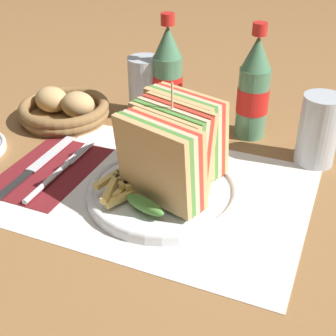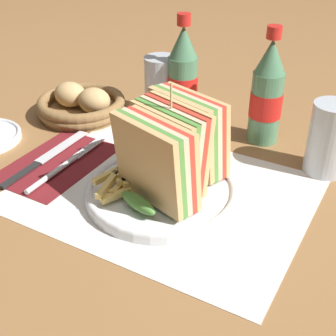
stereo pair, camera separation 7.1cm
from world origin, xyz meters
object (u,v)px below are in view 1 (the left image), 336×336
at_px(plate_main, 163,191).
at_px(coke_bottle_far, 254,90).
at_px(glass_far, 145,91).
at_px(bread_basket, 65,109).
at_px(coke_bottle_near, 168,77).
at_px(fork, 55,175).
at_px(knife, 37,166).
at_px(glass_near, 318,130).
at_px(club_sandwich, 172,148).

xyz_separation_m(plate_main, coke_bottle_far, (0.07, 0.25, 0.08)).
distance_m(glass_far, bread_basket, 0.16).
bearing_deg(glass_far, coke_bottle_near, -3.43).
height_order(plate_main, glass_far, glass_far).
relative_size(fork, coke_bottle_near, 0.94).
xyz_separation_m(coke_bottle_far, glass_far, (-0.22, 0.00, -0.04)).
bearing_deg(knife, bread_basket, 107.65).
bearing_deg(knife, coke_bottle_near, 61.93).
relative_size(glass_near, glass_far, 1.00).
height_order(coke_bottle_near, coke_bottle_far, same).
height_order(glass_near, bread_basket, glass_near).
bearing_deg(knife, plate_main, 1.15).
xyz_separation_m(knife, glass_near, (0.42, 0.20, 0.05)).
bearing_deg(fork, glass_near, 29.28).
relative_size(fork, glass_near, 1.63).
height_order(coke_bottle_far, glass_near, coke_bottle_far).
relative_size(club_sandwich, knife, 0.95).
height_order(club_sandwich, coke_bottle_far, coke_bottle_far).
height_order(fork, coke_bottle_far, coke_bottle_far).
bearing_deg(coke_bottle_near, club_sandwich, -65.80).
distance_m(fork, glass_far, 0.28).
relative_size(coke_bottle_near, coke_bottle_far, 1.00).
bearing_deg(fork, plate_main, 6.90).
relative_size(glass_near, bread_basket, 0.68).
distance_m(glass_near, bread_basket, 0.49).
xyz_separation_m(coke_bottle_near, coke_bottle_far, (0.17, 0.00, 0.00)).
bearing_deg(bread_basket, glass_near, 2.94).
distance_m(coke_bottle_near, glass_near, 0.30).
height_order(plate_main, coke_bottle_far, coke_bottle_far).
bearing_deg(coke_bottle_near, bread_basket, -157.74).
bearing_deg(coke_bottle_far, glass_near, -23.43).
xyz_separation_m(club_sandwich, glass_far, (-0.16, 0.24, -0.03)).
bearing_deg(coke_bottle_far, glass_far, 179.58).
height_order(knife, coke_bottle_far, coke_bottle_far).
relative_size(knife, bread_basket, 1.18).
bearing_deg(plate_main, club_sandwich, 52.80).
bearing_deg(glass_near, plate_main, -135.46).
relative_size(coke_bottle_near, glass_near, 1.74).
bearing_deg(glass_far, knife, -107.47).
distance_m(coke_bottle_far, bread_basket, 0.37).
xyz_separation_m(knife, coke_bottle_near, (0.13, 0.26, 0.08)).
xyz_separation_m(fork, coke_bottle_far, (0.25, 0.27, 0.08)).
relative_size(club_sandwich, glass_far, 1.66).
relative_size(plate_main, bread_basket, 1.31).
height_order(fork, glass_far, glass_far).
distance_m(knife, glass_near, 0.47).
relative_size(club_sandwich, bread_basket, 1.13).
xyz_separation_m(plate_main, fork, (-0.18, -0.02, -0.00)).
xyz_separation_m(glass_near, glass_far, (-0.34, 0.06, -0.01)).
distance_m(fork, coke_bottle_near, 0.30).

